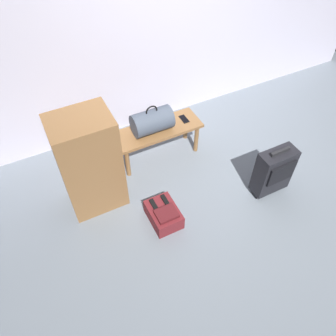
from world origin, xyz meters
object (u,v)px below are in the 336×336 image
at_px(bench, 158,133).
at_px(duffel_bag_slate, 152,121).
at_px(side_cabinet, 89,164).
at_px(cell_phone, 184,119).
at_px(suitcase_upright_charcoal, 274,171).
at_px(backpack_maroon, 164,214).

height_order(bench, duffel_bag_slate, duffel_bag_slate).
distance_m(duffel_bag_slate, side_cabinet, 0.85).
height_order(bench, cell_phone, cell_phone).
height_order(bench, suitcase_upright_charcoal, suitcase_upright_charcoal).
relative_size(duffel_bag_slate, backpack_maroon, 1.16).
height_order(bench, side_cabinet, side_cabinet).
xyz_separation_m(backpack_maroon, side_cabinet, (-0.51, 0.57, 0.46)).
distance_m(suitcase_upright_charcoal, backpack_maroon, 1.23).
bearing_deg(backpack_maroon, suitcase_upright_charcoal, -8.06).
bearing_deg(duffel_bag_slate, backpack_maroon, -108.56).
height_order(duffel_bag_slate, cell_phone, duffel_bag_slate).
distance_m(bench, side_cabinet, 0.94).
bearing_deg(suitcase_upright_charcoal, side_cabinet, 156.65).
relative_size(bench, side_cabinet, 0.91).
relative_size(bench, duffel_bag_slate, 2.27).
height_order(suitcase_upright_charcoal, backpack_maroon, suitcase_upright_charcoal).
bearing_deg(cell_phone, side_cabinet, -165.96).
distance_m(duffel_bag_slate, cell_phone, 0.43).
bearing_deg(side_cabinet, suitcase_upright_charcoal, -23.35).
bearing_deg(backpack_maroon, duffel_bag_slate, 71.44).
xyz_separation_m(bench, duffel_bag_slate, (-0.07, 0.00, 0.20)).
bearing_deg(cell_phone, suitcase_upright_charcoal, -64.36).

